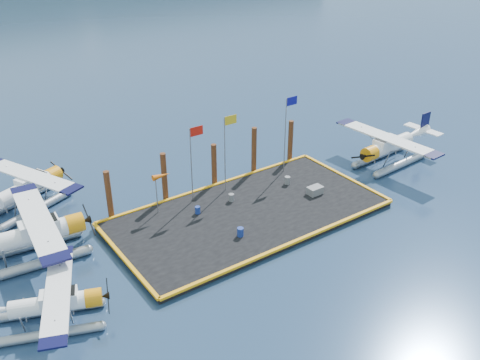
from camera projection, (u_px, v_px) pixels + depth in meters
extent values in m
plane|color=navy|center=(248.00, 217.00, 39.84)|extent=(4000.00, 4000.00, 0.00)
cube|color=black|center=(248.00, 214.00, 39.75)|extent=(20.00, 10.00, 0.40)
cylinder|color=#91979F|center=(51.00, 310.00, 30.31)|extent=(5.36, 2.52, 0.54)
cylinder|color=#91979F|center=(49.00, 334.00, 28.61)|extent=(5.36, 2.52, 0.54)
cylinder|color=white|center=(50.00, 304.00, 28.94)|extent=(4.23, 2.43, 0.98)
cube|color=white|center=(59.00, 298.00, 28.91)|extent=(2.19, 1.63, 0.81)
cube|color=black|center=(64.00, 295.00, 28.88)|extent=(1.51, 1.33, 0.49)
cylinder|color=orange|center=(94.00, 298.00, 29.43)|extent=(1.21, 1.29, 1.04)
cube|color=black|center=(108.00, 296.00, 29.59)|extent=(0.78, 1.87, 1.00)
cube|color=white|center=(58.00, 292.00, 28.70)|extent=(4.19, 7.99, 0.11)
cube|color=#0A0A33|center=(61.00, 251.00, 32.02)|extent=(1.54, 1.24, 0.12)
cube|color=#0A0A33|center=(53.00, 343.00, 25.39)|extent=(1.54, 1.24, 0.12)
cylinder|color=#91979F|center=(27.00, 246.00, 35.81)|extent=(6.93, 1.26, 0.67)
cylinder|color=#91979F|center=(34.00, 265.00, 33.94)|extent=(6.93, 1.26, 0.67)
cylinder|color=white|center=(30.00, 235.00, 34.28)|extent=(5.26, 1.67, 1.22)
cube|color=white|center=(39.00, 227.00, 34.40)|extent=(2.54, 1.43, 1.00)
cube|color=black|center=(44.00, 223.00, 34.44)|extent=(1.65, 1.30, 0.61)
cylinder|color=orange|center=(75.00, 223.00, 35.57)|extent=(1.22, 1.38, 1.29)
cube|color=black|center=(89.00, 220.00, 35.99)|extent=(0.28, 2.47, 1.25)
cube|color=white|center=(38.00, 220.00, 34.14)|extent=(2.53, 10.12, 0.13)
cube|color=#0A0A33|center=(24.00, 189.00, 37.81)|extent=(1.75, 1.14, 0.14)
cube|color=#0A0A33|center=(56.00, 258.00, 30.47)|extent=(1.75, 1.14, 0.14)
cylinder|color=#91979F|center=(17.00, 202.00, 41.19)|extent=(6.02, 3.15, 0.61)
cylinder|color=#91979F|center=(37.00, 209.00, 40.17)|extent=(6.02, 3.15, 0.61)
cylinder|color=white|center=(26.00, 189.00, 40.20)|extent=(4.79, 2.97, 1.12)
cube|color=white|center=(31.00, 181.00, 40.50)|extent=(2.51, 1.94, 0.92)
cube|color=black|center=(34.00, 177.00, 40.64)|extent=(1.74, 1.56, 0.56)
cylinder|color=orange|center=(53.00, 175.00, 42.22)|extent=(1.42, 1.50, 1.18)
cube|color=black|center=(61.00, 171.00, 42.88)|extent=(0.99, 2.10, 1.15)
cube|color=white|center=(30.00, 175.00, 40.26)|extent=(5.16, 9.01, 0.12)
cube|color=#0A0A33|center=(72.00, 189.00, 38.28)|extent=(1.77, 1.46, 0.13)
cylinder|color=#91979F|center=(401.00, 164.00, 47.05)|extent=(6.74, 1.08, 0.65)
cylinder|color=#91979F|center=(379.00, 155.00, 48.70)|extent=(6.74, 1.08, 0.65)
cylinder|color=white|center=(390.00, 145.00, 47.08)|extent=(5.10, 1.52, 1.19)
cube|color=white|center=(386.00, 143.00, 46.54)|extent=(2.45, 1.34, 0.97)
cube|color=black|center=(384.00, 142.00, 46.26)|extent=(1.59, 1.23, 0.60)
cylinder|color=orange|center=(370.00, 154.00, 45.51)|extent=(1.16, 1.32, 1.26)
cube|color=black|center=(363.00, 157.00, 45.00)|extent=(0.22, 2.41, 1.22)
cube|color=white|center=(387.00, 137.00, 46.29)|extent=(2.25, 9.83, 0.13)
cube|color=#0A0A33|center=(434.00, 155.00, 43.07)|extent=(1.68, 1.08, 0.14)
cube|color=#0A0A33|center=(346.00, 122.00, 49.50)|extent=(1.68, 1.08, 0.14)
cube|color=#0A0A33|center=(425.00, 122.00, 49.40)|extent=(1.20, 0.21, 1.84)
cube|color=white|center=(423.00, 129.00, 49.66)|extent=(1.21, 3.74, 0.11)
cylinder|color=navy|center=(198.00, 210.00, 39.36)|extent=(0.40, 0.40, 0.56)
cylinder|color=navy|center=(240.00, 232.00, 36.67)|extent=(0.45, 0.45, 0.64)
cylinder|color=slate|center=(287.00, 180.00, 43.46)|extent=(0.46, 0.46, 0.65)
cylinder|color=slate|center=(231.00, 198.00, 40.98)|extent=(0.43, 0.43, 0.60)
cube|color=slate|center=(315.00, 190.00, 42.00)|extent=(1.20, 0.80, 0.60)
cylinder|color=gray|center=(191.00, 166.00, 39.75)|extent=(0.08, 0.08, 6.00)
cube|color=red|center=(196.00, 131.00, 38.80)|extent=(1.10, 0.03, 0.70)
cylinder|color=gray|center=(225.00, 155.00, 41.23)|extent=(0.08, 0.08, 6.20)
cube|color=gold|center=(230.00, 120.00, 40.24)|extent=(1.10, 0.03, 0.70)
cylinder|color=gray|center=(285.00, 136.00, 44.22)|extent=(0.08, 0.08, 6.50)
cube|color=navy|center=(292.00, 101.00, 43.16)|extent=(1.10, 0.03, 0.70)
cylinder|color=gray|center=(157.00, 195.00, 38.91)|extent=(0.07, 0.07, 3.00)
cone|color=#D75A0B|center=(162.00, 176.00, 38.52)|extent=(1.40, 0.44, 0.44)
cylinder|color=#482114|center=(109.00, 196.00, 38.49)|extent=(0.44, 0.44, 4.00)
cylinder|color=#482114|center=(164.00, 179.00, 40.74)|extent=(0.44, 0.44, 4.20)
cylinder|color=#482114|center=(214.00, 166.00, 43.13)|extent=(0.44, 0.44, 3.80)
cylinder|color=#482114|center=(254.00, 151.00, 45.06)|extent=(0.44, 0.44, 4.30)
cylinder|color=#482114|center=(290.00, 142.00, 47.17)|extent=(0.44, 0.44, 4.00)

